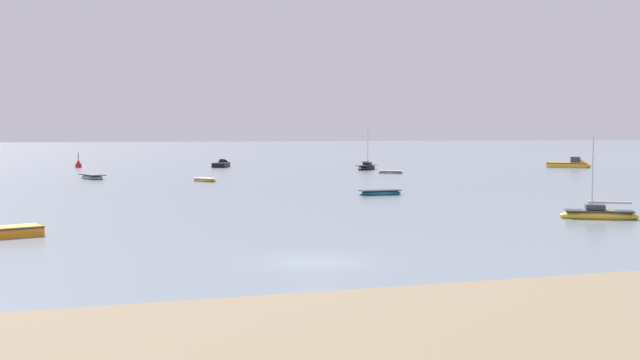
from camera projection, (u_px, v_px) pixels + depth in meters
ground_plane at (314, 262)px, 32.07m from camera, size 800.00×800.00×0.00m
sailboat_moored_0 at (367, 168)px, 110.49m from camera, size 4.86×5.39×6.23m
sailboat_moored_1 at (599, 215)px, 47.98m from camera, size 4.71×3.49×5.15m
motorboat_moored_1 at (573, 165)px, 116.49m from camera, size 6.25×5.67×2.39m
rowboat_moored_1 at (390, 172)px, 100.83m from camera, size 3.23×2.76×0.50m
rowboat_moored_2 at (92, 177)px, 88.65m from camera, size 3.01×4.93×0.74m
rowboat_moored_3 at (205, 180)px, 84.28m from camera, size 2.66×3.35×0.51m
rowboat_moored_4 at (380, 193)px, 66.14m from camera, size 3.71×1.30×0.58m
motorboat_moored_2 at (222, 165)px, 119.16m from camera, size 3.80×5.75×1.87m
channel_buoy at (78, 164)px, 116.83m from camera, size 0.90×0.90×2.30m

